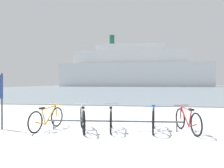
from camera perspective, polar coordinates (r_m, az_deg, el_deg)
name	(u,v)px	position (r m, az deg, el deg)	size (l,w,h in m)	color
ground	(135,88)	(57.87, 5.90, -1.09)	(80.00, 132.00, 0.08)	silver
bike_rack	(114,122)	(6.94, 0.50, -9.47)	(4.16, 0.32, 0.31)	#4C5156
bicycle_0	(47,118)	(7.32, -16.09, -8.37)	(0.53, 1.68, 0.75)	black
bicycle_1	(83,119)	(6.91, -7.45, -8.73)	(0.69, 1.70, 0.80)	black
bicycle_2	(111,119)	(6.94, -0.26, -8.74)	(0.46, 1.65, 0.78)	black
bicycle_3	(153,119)	(6.96, 10.41, -8.69)	(0.46, 1.71, 0.79)	black
bicycle_4	(188,121)	(7.01, 18.54, -8.74)	(0.58, 1.62, 0.76)	black
ferry_ship	(132,69)	(83.38, 5.18, 3.80)	(54.35, 12.59, 19.11)	silver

